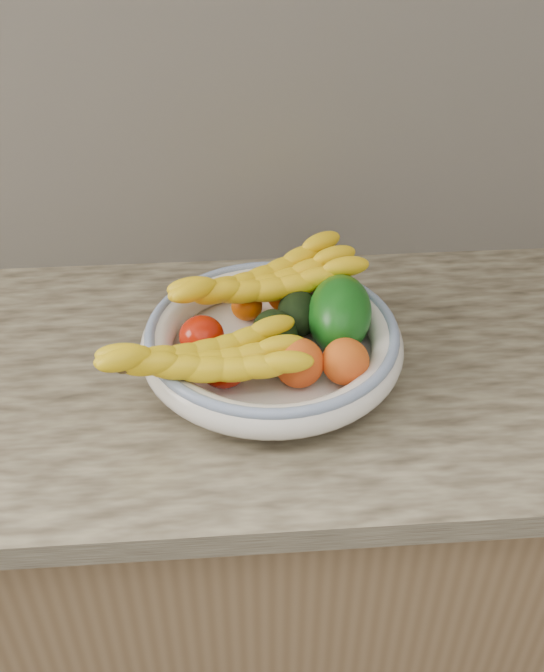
{
  "coord_description": "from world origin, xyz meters",
  "views": [
    {
      "loc": [
        -0.06,
        0.78,
        1.63
      ],
      "look_at": [
        0.0,
        1.66,
        0.96
      ],
      "focal_mm": 40.0,
      "sensor_mm": 36.0,
      "label": 1
    }
  ],
  "objects_px": {
    "fruit_bowl": "(272,342)",
    "banana_bunch_front": "(204,364)",
    "green_mango": "(339,313)",
    "banana_bunch_back": "(266,286)"
  },
  "relations": [
    {
      "from": "banana_bunch_back",
      "to": "banana_bunch_front",
      "type": "relative_size",
      "value": 1.08
    },
    {
      "from": "fruit_bowl",
      "to": "banana_bunch_front",
      "type": "height_order",
      "value": "banana_bunch_front"
    },
    {
      "from": "fruit_bowl",
      "to": "green_mango",
      "type": "relative_size",
      "value": 2.65
    },
    {
      "from": "fruit_bowl",
      "to": "green_mango",
      "type": "xyz_separation_m",
      "value": [
        0.1,
        0.03,
        0.03
      ]
    },
    {
      "from": "fruit_bowl",
      "to": "green_mango",
      "type": "bearing_deg",
      "value": 14.81
    },
    {
      "from": "fruit_bowl",
      "to": "banana_bunch_front",
      "type": "distance_m",
      "value": 0.13
    },
    {
      "from": "fruit_bowl",
      "to": "banana_bunch_front",
      "type": "xyz_separation_m",
      "value": [
        -0.1,
        -0.08,
        0.03
      ]
    },
    {
      "from": "fruit_bowl",
      "to": "banana_bunch_back",
      "type": "xyz_separation_m",
      "value": [
        -0.0,
        0.09,
        0.04
      ]
    },
    {
      "from": "green_mango",
      "to": "banana_bunch_front",
      "type": "relative_size",
      "value": 0.49
    },
    {
      "from": "banana_bunch_back",
      "to": "fruit_bowl",
      "type": "bearing_deg",
      "value": -108.76
    }
  ]
}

